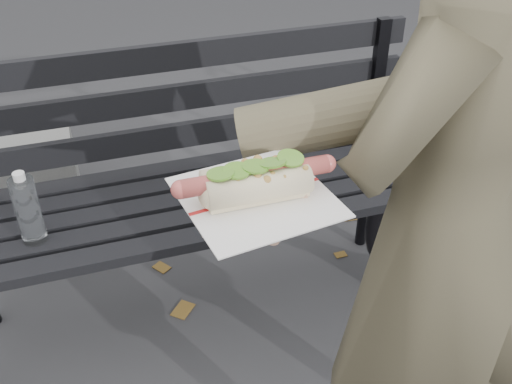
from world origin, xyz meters
TOP-DOWN VIEW (x-y plane):
  - park_bench at (0.06, 0.90)m, footprint 1.50×0.44m
  - person at (0.41, 0.13)m, footprint 0.68×0.57m
  - held_hotdog at (0.20, 0.10)m, footprint 0.63×0.31m
  - fallen_leaves at (0.18, 0.57)m, footprint 4.39×3.38m

SIDE VIEW (x-z plane):
  - fallen_leaves at x=0.18m, z-range 0.00..0.00m
  - park_bench at x=0.06m, z-range 0.08..0.96m
  - person at x=0.41m, z-range 0.00..1.59m
  - held_hotdog at x=0.20m, z-range 0.97..1.17m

